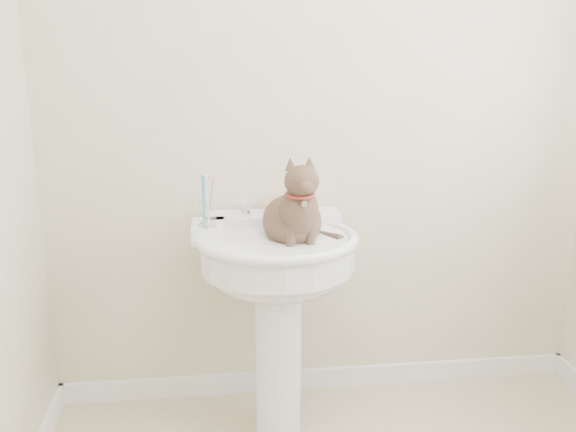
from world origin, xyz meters
name	(u,v)px	position (x,y,z in m)	size (l,w,h in m)	color
wall_back	(324,98)	(0.00, 1.10, 1.25)	(2.20, 0.00, 2.50)	beige
baseboard_back	(321,378)	(0.00, 1.09, 0.04)	(2.20, 0.02, 0.09)	white
pedestal_sink	(277,274)	(-0.22, 0.81, 0.65)	(0.60, 0.59, 0.82)	white
faucet	(273,206)	(-0.22, 0.96, 0.86)	(0.28, 0.12, 0.14)	silver
soap_bar	(276,206)	(-0.20, 1.04, 0.84)	(0.09, 0.06, 0.03)	orange
toothbrush_cup	(208,214)	(-0.46, 0.84, 0.87)	(0.07, 0.07, 0.18)	silver
cat	(294,215)	(-0.16, 0.79, 0.87)	(0.23, 0.29, 0.43)	brown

